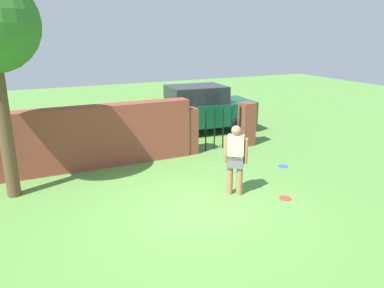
% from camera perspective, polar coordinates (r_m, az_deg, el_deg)
% --- Properties ---
extents(ground_plane, '(40.00, 40.00, 0.00)m').
position_cam_1_polar(ground_plane, '(7.96, 0.39, -10.02)').
color(ground_plane, '#568C3D').
extents(brick_wall, '(5.85, 0.50, 1.70)m').
position_cam_1_polar(brick_wall, '(10.44, -15.70, 0.91)').
color(brick_wall, brown).
rests_on(brick_wall, ground).
extents(person, '(0.45, 0.39, 1.62)m').
position_cam_1_polar(person, '(8.42, 6.61, -1.97)').
color(person, '#9E704C').
rests_on(person, ground).
extents(fence_gate, '(2.51, 0.44, 1.40)m').
position_cam_1_polar(fence_gate, '(11.81, 4.10, 2.54)').
color(fence_gate, brown).
rests_on(fence_gate, ground).
extents(car, '(4.30, 2.13, 1.72)m').
position_cam_1_polar(car, '(13.72, 0.64, 5.28)').
color(car, '#0C4C2D').
rests_on(car, ground).
extents(frisbee_blue, '(0.27, 0.27, 0.02)m').
position_cam_1_polar(frisbee_blue, '(10.69, 13.64, -3.30)').
color(frisbee_blue, blue).
rests_on(frisbee_blue, ground).
extents(frisbee_red, '(0.27, 0.27, 0.02)m').
position_cam_1_polar(frisbee_red, '(8.72, 13.96, -7.98)').
color(frisbee_red, red).
rests_on(frisbee_red, ground).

